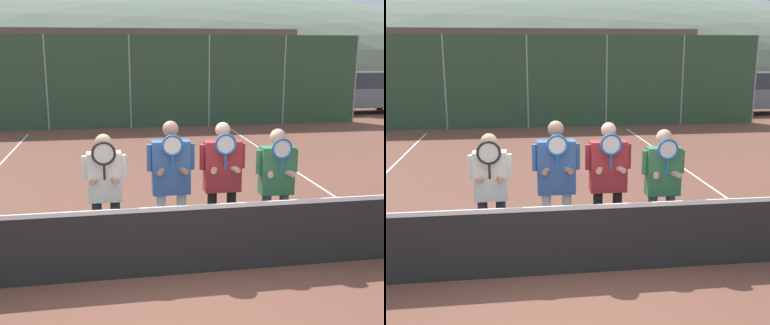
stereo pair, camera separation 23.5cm
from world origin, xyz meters
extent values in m
plane|color=brown|center=(0.00, 0.00, 0.00)|extent=(120.00, 120.00, 0.00)
ellipsoid|color=slate|center=(0.00, 63.61, 0.00)|extent=(112.42, 62.46, 21.86)
cube|color=beige|center=(-0.70, 20.10, 1.68)|extent=(17.60, 5.00, 3.36)
cube|color=brown|center=(-0.70, 20.10, 3.54)|extent=(18.10, 5.50, 0.36)
cylinder|color=gray|center=(-2.87, 11.85, 1.64)|extent=(0.06, 0.06, 3.28)
cylinder|color=gray|center=(0.00, 11.85, 1.64)|extent=(0.06, 0.06, 3.28)
cylinder|color=gray|center=(2.87, 11.85, 1.64)|extent=(0.06, 0.06, 3.28)
cylinder|color=gray|center=(5.74, 11.85, 1.64)|extent=(0.06, 0.06, 3.28)
cylinder|color=gray|center=(8.61, 11.85, 1.64)|extent=(0.06, 0.06, 3.28)
cube|color=#2D4C33|center=(0.00, 11.85, 1.64)|extent=(17.21, 0.02, 3.28)
cube|color=black|center=(0.00, 0.00, 0.43)|extent=(9.14, 0.02, 0.85)
cube|color=white|center=(0.00, 0.00, 0.88)|extent=(9.14, 0.03, 0.06)
cube|color=white|center=(3.46, 3.00, 0.00)|extent=(0.05, 16.00, 0.01)
cylinder|color=#232838|center=(-0.96, 0.64, 0.41)|extent=(0.13, 0.13, 0.82)
cylinder|color=#232838|center=(-0.72, 0.64, 0.41)|extent=(0.13, 0.13, 0.82)
cube|color=white|center=(-0.84, 0.64, 1.15)|extent=(0.44, 0.22, 0.65)
sphere|color=tan|center=(-0.84, 0.64, 1.60)|extent=(0.22, 0.22, 0.22)
cylinder|color=white|center=(-1.09, 0.64, 1.27)|extent=(0.08, 0.08, 0.32)
cylinder|color=white|center=(-0.60, 0.64, 1.27)|extent=(0.08, 0.08, 0.32)
cylinder|color=tan|center=(-0.95, 0.55, 1.13)|extent=(0.16, 0.27, 0.08)
cylinder|color=tan|center=(-0.73, 0.55, 1.13)|extent=(0.16, 0.27, 0.08)
cylinder|color=black|center=(-0.84, 0.46, 1.25)|extent=(0.03, 0.03, 0.20)
torus|color=black|center=(-0.84, 0.46, 1.49)|extent=(0.31, 0.03, 0.31)
cylinder|color=silver|center=(-0.84, 0.46, 1.49)|extent=(0.26, 0.00, 0.26)
cylinder|color=white|center=(-0.12, 0.57, 0.45)|extent=(0.13, 0.13, 0.90)
cylinder|color=white|center=(0.16, 0.57, 0.45)|extent=(0.13, 0.13, 0.90)
cube|color=#335693|center=(0.02, 0.57, 1.25)|extent=(0.50, 0.22, 0.71)
sphere|color=#997056|center=(0.02, 0.57, 1.76)|extent=(0.21, 0.21, 0.21)
cylinder|color=#335693|center=(-0.26, 0.57, 1.39)|extent=(0.08, 0.08, 0.35)
cylinder|color=#335693|center=(0.29, 0.57, 1.39)|extent=(0.08, 0.08, 0.35)
cylinder|color=#997056|center=(-0.11, 0.48, 1.24)|extent=(0.16, 0.27, 0.08)
cylinder|color=#997056|center=(0.14, 0.48, 1.24)|extent=(0.16, 0.27, 0.08)
cylinder|color=#1E5BAD|center=(0.02, 0.39, 1.36)|extent=(0.03, 0.03, 0.20)
torus|color=#1E5BAD|center=(0.02, 0.39, 1.58)|extent=(0.28, 0.03, 0.28)
cylinder|color=silver|center=(0.02, 0.39, 1.58)|extent=(0.23, 0.00, 0.23)
cylinder|color=black|center=(0.59, 0.64, 0.44)|extent=(0.13, 0.13, 0.87)
cylinder|color=black|center=(0.87, 0.64, 0.44)|extent=(0.13, 0.13, 0.87)
cube|color=maroon|center=(0.73, 0.64, 1.22)|extent=(0.50, 0.22, 0.69)
sphere|color=tan|center=(0.73, 0.64, 1.72)|extent=(0.20, 0.20, 0.20)
cylinder|color=maroon|center=(0.46, 0.64, 1.36)|extent=(0.08, 0.08, 0.34)
cylinder|color=maroon|center=(1.00, 0.64, 1.36)|extent=(0.08, 0.08, 0.34)
cylinder|color=tan|center=(0.61, 0.55, 1.21)|extent=(0.16, 0.27, 0.08)
cylinder|color=tan|center=(0.85, 0.55, 1.21)|extent=(0.16, 0.27, 0.08)
cylinder|color=#1E5BAD|center=(0.73, 0.46, 1.33)|extent=(0.03, 0.03, 0.20)
torus|color=#1E5BAD|center=(0.73, 0.46, 1.56)|extent=(0.29, 0.03, 0.29)
cylinder|color=silver|center=(0.73, 0.46, 1.56)|extent=(0.24, 0.00, 0.24)
cylinder|color=#56565B|center=(1.34, 0.54, 0.41)|extent=(0.13, 0.13, 0.83)
cylinder|color=#56565B|center=(1.59, 0.54, 0.41)|extent=(0.13, 0.13, 0.83)
cube|color=#337047|center=(1.46, 0.54, 1.16)|extent=(0.46, 0.22, 0.66)
sphere|color=tan|center=(1.46, 0.54, 1.62)|extent=(0.21, 0.21, 0.21)
cylinder|color=#337047|center=(1.21, 0.54, 1.29)|extent=(0.08, 0.08, 0.32)
cylinder|color=#337047|center=(1.72, 0.54, 1.29)|extent=(0.08, 0.08, 0.32)
cylinder|color=tan|center=(1.35, 0.45, 1.15)|extent=(0.16, 0.27, 0.08)
cylinder|color=tan|center=(1.58, 0.45, 1.15)|extent=(0.16, 0.27, 0.08)
cylinder|color=#1E5BAD|center=(1.46, 0.36, 1.27)|extent=(0.03, 0.03, 0.20)
torus|color=#1E5BAD|center=(1.46, 0.36, 1.49)|extent=(0.28, 0.03, 0.28)
cylinder|color=silver|center=(1.46, 0.36, 1.49)|extent=(0.23, 0.00, 0.23)
cube|color=#285638|center=(-4.85, 13.99, 0.67)|extent=(4.68, 1.70, 0.75)
cube|color=#2D3842|center=(-4.85, 13.99, 1.36)|extent=(2.57, 1.56, 0.61)
cylinder|color=black|center=(-3.33, 13.12, 0.30)|extent=(0.60, 0.16, 0.60)
cylinder|color=black|center=(-3.33, 14.86, 0.30)|extent=(0.60, 0.16, 0.60)
cube|color=#B2B7BC|center=(0.25, 14.36, 0.67)|extent=(4.02, 1.88, 0.75)
cube|color=#2D3842|center=(0.25, 14.36, 1.35)|extent=(2.21, 1.73, 0.61)
cylinder|color=black|center=(1.55, 13.40, 0.30)|extent=(0.60, 0.16, 0.60)
cylinder|color=black|center=(1.55, 15.32, 0.30)|extent=(0.60, 0.16, 0.60)
cylinder|color=black|center=(-1.06, 13.40, 0.30)|extent=(0.60, 0.16, 0.60)
cylinder|color=black|center=(-1.06, 15.32, 0.30)|extent=(0.60, 0.16, 0.60)
cube|color=#B2B7BC|center=(5.36, 14.20, 0.74)|extent=(4.71, 1.71, 0.88)
cube|color=#2D3842|center=(5.36, 14.20, 1.53)|extent=(2.59, 1.57, 0.72)
cylinder|color=black|center=(6.89, 13.32, 0.30)|extent=(0.60, 0.16, 0.60)
cylinder|color=black|center=(6.89, 15.07, 0.30)|extent=(0.60, 0.16, 0.60)
cylinder|color=black|center=(3.83, 13.32, 0.30)|extent=(0.60, 0.16, 0.60)
cylinder|color=black|center=(3.83, 15.07, 0.30)|extent=(0.60, 0.16, 0.60)
cube|color=slate|center=(10.50, 14.43, 0.71)|extent=(4.05, 1.78, 0.82)
cube|color=#2D3842|center=(10.50, 14.43, 1.46)|extent=(2.23, 1.64, 0.67)
cylinder|color=black|center=(9.18, 13.51, 0.30)|extent=(0.60, 0.16, 0.60)
cylinder|color=black|center=(9.18, 15.34, 0.30)|extent=(0.60, 0.16, 0.60)
camera|label=1|loc=(-0.74, -5.52, 2.76)|focal=45.00mm
camera|label=2|loc=(-0.51, -5.56, 2.76)|focal=45.00mm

